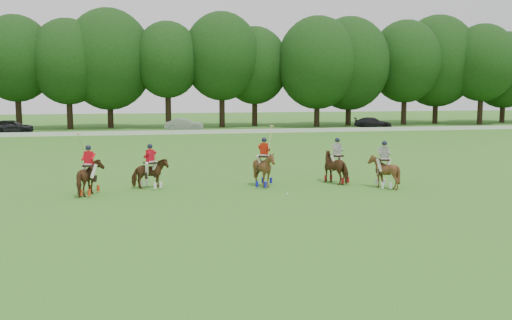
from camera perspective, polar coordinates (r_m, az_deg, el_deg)
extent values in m
plane|color=#347020|center=(23.28, -2.86, -4.82)|extent=(180.00, 180.00, 0.00)
cylinder|color=black|center=(72.84, -22.66, 4.80)|extent=(0.70, 0.70, 4.98)
ellipsoid|color=black|center=(72.88, -22.88, 9.35)|extent=(8.80, 8.80, 10.12)
cylinder|color=black|center=(71.53, -18.14, 4.83)|extent=(0.70, 0.70, 4.64)
ellipsoid|color=black|center=(71.56, -18.31, 9.33)|extent=(8.80, 8.80, 10.13)
cylinder|color=black|center=(72.18, -14.36, 4.84)|extent=(0.70, 0.70, 4.31)
ellipsoid|color=black|center=(72.21, -14.52, 9.73)|extent=(10.67, 10.67, 12.27)
cylinder|color=black|center=(70.63, -8.77, 5.31)|extent=(0.70, 0.70, 5.24)
ellipsoid|color=black|center=(70.68, -8.86, 9.89)|extent=(8.06, 8.06, 9.26)
cylinder|color=black|center=(71.50, -3.42, 5.39)|extent=(0.70, 0.70, 5.19)
ellipsoid|color=black|center=(71.57, -3.46, 10.32)|extent=(9.50, 9.50, 10.92)
cylinder|color=black|center=(73.62, -0.13, 5.18)|extent=(0.70, 0.70, 4.48)
ellipsoid|color=black|center=(73.63, -0.14, 9.43)|extent=(8.60, 8.60, 9.89)
cylinder|color=black|center=(72.78, 6.10, 5.01)|extent=(0.70, 0.70, 4.21)
ellipsoid|color=black|center=(72.79, 6.17, 9.65)|extent=(10.11, 10.11, 11.63)
cylinder|color=black|center=(75.59, 9.22, 4.98)|extent=(0.70, 0.70, 4.07)
ellipsoid|color=black|center=(75.60, 9.31, 9.50)|extent=(10.46, 10.46, 12.03)
cylinder|color=black|center=(78.90, 14.58, 5.20)|extent=(0.70, 0.70, 4.79)
ellipsoid|color=black|center=(78.94, 14.71, 9.51)|extent=(9.47, 9.47, 10.89)
cylinder|color=black|center=(82.78, 17.50, 5.06)|extent=(0.70, 0.70, 4.44)
ellipsoid|color=black|center=(82.82, 17.66, 9.41)|extent=(10.84, 10.84, 12.47)
cylinder|color=black|center=(82.53, 21.51, 5.03)|extent=(0.70, 0.70, 4.86)
ellipsoid|color=black|center=(82.56, 21.70, 9.04)|extent=(8.94, 8.94, 10.28)
cylinder|color=black|center=(88.05, 23.43, 4.73)|extent=(0.70, 0.70, 3.90)
ellipsoid|color=black|center=(88.04, 23.60, 8.26)|extent=(9.29, 9.29, 10.68)
cube|color=white|center=(60.79, -8.24, 2.77)|extent=(120.00, 0.10, 0.44)
imported|color=black|center=(66.55, -23.27, 3.11)|extent=(4.68, 2.27, 1.54)
imported|color=#939297|center=(65.33, -7.20, 3.51)|extent=(4.46, 2.14, 1.41)
imported|color=black|center=(70.79, 11.60, 3.66)|extent=(4.88, 3.31, 1.31)
imported|color=#4A2613|center=(26.98, -16.33, -1.74)|extent=(1.32, 2.02, 1.57)
cube|color=black|center=(26.90, -16.37, -0.53)|extent=(0.57, 0.66, 0.08)
cylinder|color=tan|center=(26.90, -17.04, 1.42)|extent=(0.24, 0.75, 1.08)
imported|color=#4A2613|center=(28.07, -10.50, -1.36)|extent=(1.90, 1.86, 1.45)
cube|color=black|center=(28.00, -10.53, -0.28)|extent=(0.69, 0.71, 0.08)
cylinder|color=tan|center=(28.19, -10.05, -0.38)|extent=(0.15, 0.18, 1.29)
imported|color=#4A2613|center=(28.09, 0.82, -0.92)|extent=(1.95, 2.04, 1.75)
cube|color=black|center=(28.01, 0.82, 0.39)|extent=(0.64, 0.69, 0.08)
cylinder|color=tan|center=(27.85, 1.42, 2.25)|extent=(0.35, 0.71, 1.08)
imported|color=#4A2613|center=(29.46, 8.09, -0.73)|extent=(1.65, 2.12, 1.63)
cube|color=black|center=(29.38, 8.11, 0.42)|extent=(0.64, 0.70, 0.08)
cylinder|color=tan|center=(29.17, 7.70, 0.23)|extent=(0.12, 0.20, 1.29)
imported|color=#4A2613|center=(28.45, 12.65, -1.15)|extent=(1.52, 1.65, 1.60)
cube|color=black|center=(28.37, 12.68, 0.03)|extent=(0.53, 0.63, 0.08)
cylinder|color=tan|center=(28.30, 12.09, -0.14)|extent=(0.07, 0.21, 1.29)
sphere|color=white|center=(26.07, 3.16, -3.42)|extent=(0.09, 0.09, 0.09)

